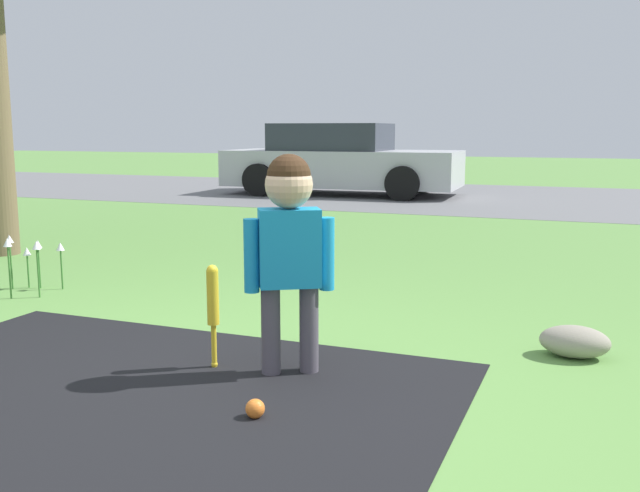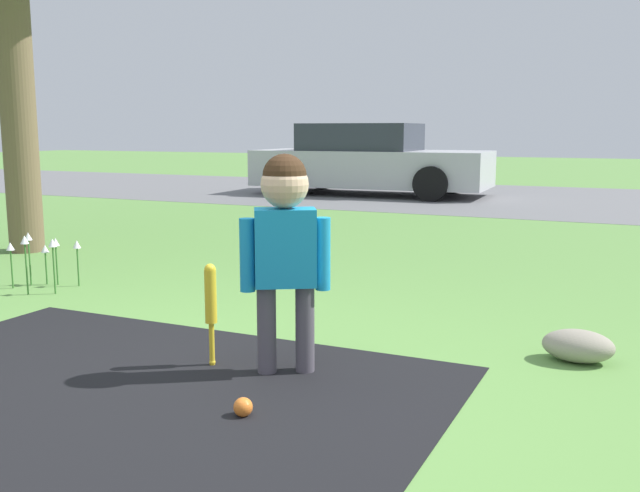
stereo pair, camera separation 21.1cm
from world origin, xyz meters
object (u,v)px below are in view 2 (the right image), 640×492
at_px(child, 285,233).
at_px(baseball_bat, 211,300).
at_px(sports_ball, 243,407).
at_px(parked_car, 369,161).

height_order(child, baseball_bat, child).
distance_m(baseball_bat, sports_ball, 0.76).
height_order(baseball_bat, sports_ball, baseball_bat).
bearing_deg(baseball_bat, child, 9.97).
bearing_deg(baseball_bat, parked_car, 106.37).
distance_m(baseball_bat, parked_car, 9.86).
relative_size(baseball_bat, sports_ball, 6.43).
height_order(baseball_bat, parked_car, parked_car).
bearing_deg(child, sports_ball, -110.99).
bearing_deg(baseball_bat, sports_ball, -46.01).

